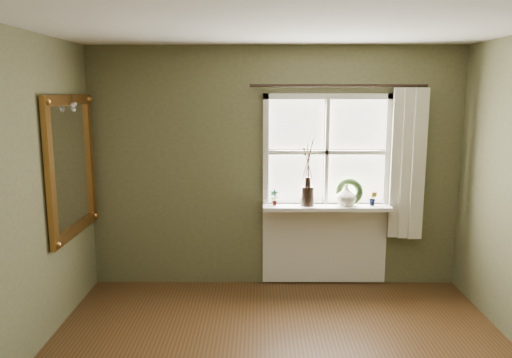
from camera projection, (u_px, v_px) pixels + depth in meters
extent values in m
plane|color=silver|center=(289.00, 10.00, 2.94)|extent=(4.50, 4.50, 0.00)
cube|color=brown|center=(275.00, 168.00, 5.44)|extent=(4.00, 0.10, 2.60)
cube|color=white|center=(325.00, 206.00, 5.43)|extent=(1.36, 0.06, 0.06)
cube|color=white|center=(328.00, 96.00, 5.22)|extent=(1.36, 0.06, 0.06)
cube|color=white|center=(266.00, 152.00, 5.33)|extent=(0.06, 0.06, 1.24)
cube|color=white|center=(387.00, 152.00, 5.32)|extent=(0.06, 0.06, 1.24)
cube|color=white|center=(327.00, 152.00, 5.32)|extent=(1.24, 0.05, 0.04)
cube|color=white|center=(327.00, 152.00, 5.32)|extent=(0.04, 0.05, 1.12)
cube|color=white|center=(296.00, 124.00, 5.30)|extent=(0.59, 0.01, 0.53)
cube|color=white|center=(358.00, 124.00, 5.30)|extent=(0.59, 0.01, 0.53)
cube|color=white|center=(296.00, 179.00, 5.40)|extent=(0.59, 0.01, 0.53)
cube|color=white|center=(356.00, 179.00, 5.40)|extent=(0.59, 0.01, 0.53)
cube|color=white|center=(327.00, 207.00, 5.33)|extent=(1.36, 0.26, 0.04)
cube|color=white|center=(324.00, 244.00, 5.51)|extent=(1.36, 0.04, 0.88)
cylinder|color=black|center=(308.00, 196.00, 5.31)|extent=(0.16, 0.16, 0.21)
imported|color=beige|center=(346.00, 195.00, 5.30)|extent=(0.28, 0.28, 0.23)
torus|color=#2A401C|center=(349.00, 195.00, 5.34)|extent=(0.31, 0.19, 0.30)
imported|color=#2A401C|center=(274.00, 198.00, 5.31)|extent=(0.10, 0.08, 0.17)
imported|color=#2A401C|center=(373.00, 198.00, 5.31)|extent=(0.10, 0.09, 0.15)
cube|color=beige|center=(407.00, 164.00, 5.25)|extent=(0.36, 0.12, 1.59)
cylinder|color=black|center=(339.00, 86.00, 5.15)|extent=(1.84, 0.03, 0.03)
cube|color=white|center=(71.00, 166.00, 4.75)|extent=(0.02, 0.93, 1.15)
cube|color=#96622C|center=(68.00, 100.00, 4.64)|extent=(0.05, 1.13, 0.10)
cube|color=#96622C|center=(76.00, 229.00, 4.86)|extent=(0.05, 1.13, 0.10)
cube|color=#96622C|center=(50.00, 175.00, 4.25)|extent=(0.05, 0.10, 1.15)
cube|color=#96622C|center=(90.00, 159.00, 5.26)|extent=(0.05, 0.10, 1.15)
sphere|color=silver|center=(72.00, 105.00, 4.62)|extent=(0.04, 0.04, 0.04)
sphere|color=silver|center=(74.00, 110.00, 4.66)|extent=(0.04, 0.04, 0.04)
sphere|color=silver|center=(74.00, 104.00, 4.68)|extent=(0.04, 0.04, 0.04)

